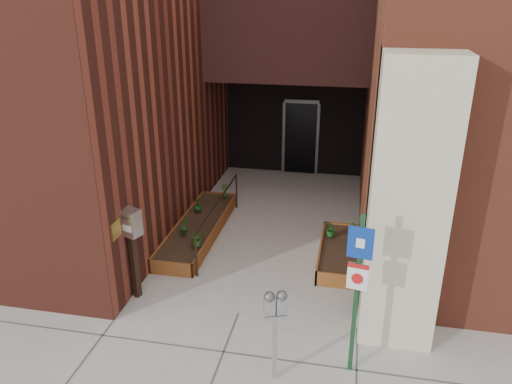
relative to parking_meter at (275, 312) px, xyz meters
The scene contains 14 objects.
ground 1.96m from the parking_meter, 121.78° to the left, with size 80.00×80.00×0.00m, color #9E9991.
planter_left 4.82m from the parking_meter, 120.51° to the left, with size 0.90×3.60×0.30m.
planter_right 3.77m from the parking_meter, 78.08° to the left, with size 0.80×2.20×0.30m.
handrail 4.46m from the parking_meter, 115.28° to the left, with size 0.04×3.34×0.90m.
parking_meter is the anchor object (origin of this frame).
sign_post 1.19m from the parking_meter, 19.16° to the left, with size 0.34×0.11×2.48m.
payment_dropbox 3.14m from the parking_meter, 151.01° to the left, with size 0.40×0.35×1.71m.
shrub_left_a 3.74m from the parking_meter, 124.68° to the left, with size 0.31×0.31×0.34m, color #255E1B.
shrub_left_b 4.33m from the parking_meter, 125.97° to the left, with size 0.20×0.20×0.36m, color #1E5016.
shrub_left_c 5.36m from the parking_meter, 119.02° to the left, with size 0.18×0.18×0.32m, color #1A4E16.
shrub_left_d 5.98m from the parking_meter, 111.37° to the left, with size 0.20×0.20×0.37m, color #275718.
shrub_right_a 3.73m from the parking_meter, 74.15° to the left, with size 0.19×0.19×0.34m, color #2C621C.
shrub_right_b 4.25m from the parking_meter, 76.19° to the left, with size 0.18×0.18×0.34m, color #1D601B.
shrub_right_c 4.05m from the parking_meter, 82.22° to the left, with size 0.28×0.28×0.31m, color #1B601E.
Camera 1 is at (1.69, -6.90, 5.15)m, focal length 35.00 mm.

